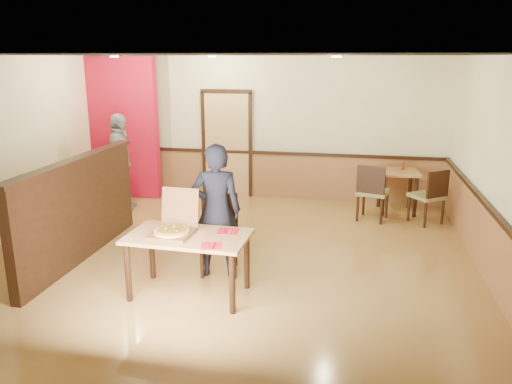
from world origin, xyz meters
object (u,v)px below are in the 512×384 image
side_chair_right (430,194)px  main_table (188,244)px  diner (216,211)px  passerby (120,162)px  side_chair_left (372,190)px  diner_chair (219,230)px  condiment (403,166)px  side_table (398,180)px  pizza_box (173,229)px

side_chair_right → main_table: bearing=8.9°
diner → passerby: passerby is taller
side_chair_right → diner: 4.04m
side_chair_left → passerby: passerby is taller
diner_chair → side_chair_left: 3.24m
diner_chair → diner: bearing=-96.7°
main_table → condiment: condiment is taller
diner → passerby: bearing=-55.9°
diner → side_chair_right: bearing=-149.6°
main_table → diner: bearing=76.7°
main_table → side_table: 4.75m
side_table → condiment: size_ratio=5.41×
diner → pizza_box: size_ratio=3.04×
diner → side_table: bearing=-138.8°
side_chair_right → condiment: (-0.41, 0.74, 0.32)m
diner → pizza_box: 0.72m
diner_chair → side_chair_right: 3.93m
side_chair_left → passerby: size_ratio=0.56×
side_chair_right → condiment: 0.90m
diner_chair → side_table: diner_chair is taller
diner → condiment: diner is taller
main_table → diner_chair: 0.81m
diner_chair → condiment: bearing=40.5°
passerby → side_chair_right: bearing=-102.0°
diner_chair → diner: diner is taller
side_chair_left → pizza_box: (-2.40, -3.29, 0.27)m
side_table → diner: diner is taller
side_chair_left → diner: bearing=67.5°
main_table → diner: diner is taller
side_chair_right → passerby: (-5.53, -0.21, 0.37)m
main_table → side_chair_left: side_chair_left is taller
diner_chair → diner: 0.35m
diner → diner_chair: bearing=-97.2°
side_chair_left → side_table: 0.78m
side_chair_right → side_table: 0.79m
diner_chair → pizza_box: bearing=-124.8°
pizza_box → condiment: size_ratio=4.01×
diner_chair → condiment: (2.60, 3.26, 0.28)m
side_chair_right → pizza_box: pizza_box is taller
pizza_box → side_chair_left: bearing=56.7°
side_chair_left → diner_chair: bearing=65.7°
side_table → main_table: bearing=-124.4°
side_chair_left → side_chair_right: (0.96, 0.02, -0.02)m
pizza_box → main_table: bearing=0.2°
side_chair_left → side_chair_right: size_ratio=1.05×
main_table → condiment: size_ratio=10.13×
diner_chair → side_chair_right: size_ratio=1.06×
passerby → condiment: bearing=-93.7°
condiment → main_table: bearing=-124.4°
side_chair_right → condiment: bearing=-97.9°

